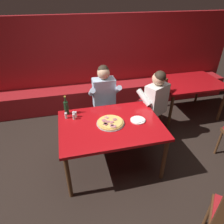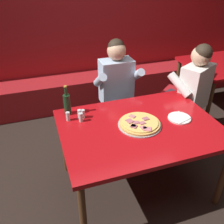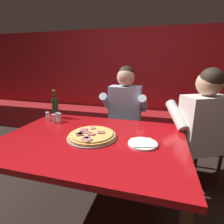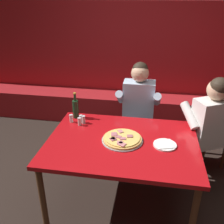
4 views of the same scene
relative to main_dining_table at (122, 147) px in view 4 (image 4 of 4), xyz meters
name	(u,v)px [view 4 (image 4 of 4)]	position (x,y,z in m)	size (l,w,h in m)	color
ground_plane	(121,201)	(0.00, 0.00, -0.68)	(24.00, 24.00, 0.00)	black
booth_wall_panel	(139,62)	(0.00, 2.18, 0.27)	(6.80, 0.16, 1.90)	#A3191E
booth_bench	(136,109)	(0.00, 1.86, -0.45)	(6.46, 0.48, 0.46)	#A3191E
main_dining_table	(122,147)	(0.00, 0.00, 0.00)	(1.40, 1.02, 0.75)	#4C2D19
pizza	(122,139)	(0.00, 0.01, 0.09)	(0.39, 0.39, 0.05)	#9E9EA3
plate_white_paper	(165,145)	(0.39, -0.01, 0.08)	(0.21, 0.21, 0.02)	white
beer_bottle	(76,108)	(-0.57, 0.40, 0.18)	(0.07, 0.07, 0.29)	#19381E
shaker_oregano	(71,119)	(-0.59, 0.29, 0.11)	(0.04, 0.04, 0.09)	silver
shaker_parmesan	(84,120)	(-0.45, 0.28, 0.11)	(0.04, 0.04, 0.09)	silver
shaker_black_pepper	(81,119)	(-0.48, 0.29, 0.11)	(0.04, 0.04, 0.09)	silver
shaker_red_pepper_flakes	(80,122)	(-0.48, 0.23, 0.11)	(0.04, 0.04, 0.09)	silver
diner_seated_blue_shirt	(138,110)	(0.09, 0.80, 0.03)	(0.53, 0.53, 1.27)	black
dining_chair_far_left	(211,128)	(0.96, 0.74, -0.11)	(0.62, 0.62, 0.99)	#4C2D19
diner_standing_companion	(205,125)	(0.83, 0.53, 0.03)	(0.61, 0.63, 1.27)	black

